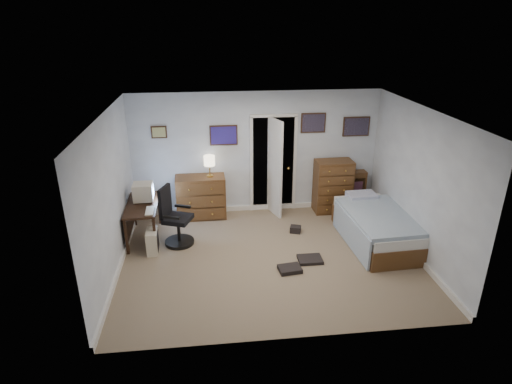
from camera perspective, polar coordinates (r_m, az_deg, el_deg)
floor at (r=7.42m, az=1.82°, el=-8.77°), size 5.00×4.00×0.02m
computer_desk at (r=8.07m, az=-15.44°, el=-2.59°), size 0.58×1.21×0.69m
crt_monitor at (r=8.06m, az=-14.80°, el=0.01°), size 0.37×0.34×0.33m
keyboard at (r=7.65m, az=-13.98°, el=-2.46°), size 0.15×0.37×0.02m
pc_tower at (r=7.68m, az=-13.64°, el=-6.41°), size 0.20×0.39×0.41m
office_chair at (r=7.79m, az=-10.75°, el=-3.99°), size 0.68×0.68×1.08m
media_stack at (r=8.98m, az=-14.78°, el=-1.02°), size 0.16×0.16×0.75m
low_dresser at (r=8.74m, az=-7.35°, el=-0.64°), size 1.00×0.52×0.87m
table_lamp at (r=8.47m, az=-6.24°, el=4.08°), size 0.23×0.23×0.43m
doorway at (r=9.10m, az=2.01°, el=4.28°), size 0.96×1.12×2.05m
tall_dresser at (r=9.03m, az=10.20°, el=0.77°), size 0.77×0.46×1.11m
headboard_bookcase at (r=9.26m, az=11.64°, el=0.39°), size 0.91×0.25×0.82m
bed at (r=8.06m, az=15.64°, el=-4.43°), size 1.15×2.03×0.65m
wall_posters at (r=8.65m, az=3.83°, el=8.42°), size 4.38×0.04×0.60m
floor_clutter at (r=7.43m, az=5.74°, el=-8.40°), size 0.80×1.58×0.13m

